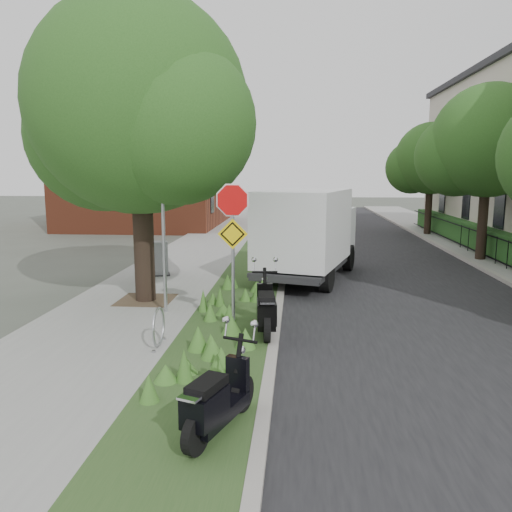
{
  "coord_description": "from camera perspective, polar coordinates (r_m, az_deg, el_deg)",
  "views": [
    {
      "loc": [
        -0.07,
        -9.63,
        3.44
      ],
      "look_at": [
        -1.11,
        3.0,
        1.3
      ],
      "focal_mm": 35.0,
      "sensor_mm": 36.0,
      "label": 1
    }
  ],
  "objects": [
    {
      "name": "ground",
      "position": [
        10.23,
        4.91,
        -10.11
      ],
      "size": [
        120.0,
        120.0,
        0.0
      ],
      "primitive_type": "plane",
      "color": "#4C5147",
      "rests_on": "ground"
    },
    {
      "name": "footpath_far",
      "position": [
        21.57,
        27.19,
        -0.5
      ],
      "size": [
        3.2,
        60.0,
        0.12
      ],
      "primitive_type": "cube",
      "color": "gray",
      "rests_on": "ground"
    },
    {
      "name": "verge",
      "position": [
        19.98,
        0.55,
        -0.15
      ],
      "size": [
        2.0,
        60.0,
        0.12
      ],
      "primitive_type": "cube",
      "color": "#2E4D21",
      "rests_on": "ground"
    },
    {
      "name": "road",
      "position": [
        20.17,
        13.4,
        -0.48
      ],
      "size": [
        7.0,
        60.0,
        0.01
      ],
      "primitive_type": "cube",
      "color": "black",
      "rests_on": "ground"
    },
    {
      "name": "sign_assembly",
      "position": [
        10.36,
        -2.68,
        3.4
      ],
      "size": [
        0.94,
        0.08,
        3.22
      ],
      "color": "#A5A8AD",
      "rests_on": "ground"
    },
    {
      "name": "fence_far",
      "position": [
        21.12,
        24.81,
        1.16
      ],
      "size": [
        0.04,
        24.0,
        1.0
      ],
      "color": "black",
      "rests_on": "ground"
    },
    {
      "name": "scooter_near",
      "position": [
        10.32,
        1.16,
        -6.66
      ],
      "size": [
        0.51,
        1.89,
        0.9
      ],
      "color": "black",
      "rests_on": "ground"
    },
    {
      "name": "street_tree_main",
      "position": [
        13.19,
        -13.48,
        15.25
      ],
      "size": [
        6.21,
        5.54,
        7.66
      ],
      "color": "black",
      "rests_on": "ground"
    },
    {
      "name": "far_tree_c",
      "position": [
        28.56,
        19.24,
        10.09
      ],
      "size": [
        4.37,
        3.89,
        5.93
      ],
      "color": "black",
      "rests_on": "ground"
    },
    {
      "name": "kerb_far",
      "position": [
        20.98,
        22.9,
        -0.43
      ],
      "size": [
        0.2,
        60.0,
        0.13
      ],
      "primitive_type": "cube",
      "color": "#9E9991",
      "rests_on": "ground"
    },
    {
      "name": "bare_post",
      "position": [
        11.93,
        -10.54,
        3.06
      ],
      "size": [
        0.08,
        0.08,
        4.0
      ],
      "color": "#A5A8AD",
      "rests_on": "ground"
    },
    {
      "name": "hedge_far",
      "position": [
        21.37,
        26.57,
        1.12
      ],
      "size": [
        1.0,
        24.0,
        1.1
      ],
      "primitive_type": "cube",
      "color": "#1B4117",
      "rests_on": "footpath_far"
    },
    {
      "name": "scooter_far",
      "position": [
        6.56,
        -4.87,
        -16.9
      ],
      "size": [
        0.77,
        1.66,
        0.82
      ],
      "color": "black",
      "rests_on": "ground"
    },
    {
      "name": "box_truck",
      "position": [
        16.0,
        5.99,
        2.97
      ],
      "size": [
        3.51,
        5.82,
        2.47
      ],
      "color": "#262628",
      "rests_on": "ground"
    },
    {
      "name": "sidewalk_near",
      "position": [
        20.36,
        -7.2,
        -0.05
      ],
      "size": [
        3.5,
        60.0,
        0.12
      ],
      "primitive_type": "cube",
      "color": "gray",
      "rests_on": "ground"
    },
    {
      "name": "brick_building",
      "position": [
        33.02,
        -12.09,
        10.72
      ],
      "size": [
        9.4,
        10.4,
        8.3
      ],
      "color": "brown",
      "rests_on": "ground"
    },
    {
      "name": "kerb_near",
      "position": [
        19.93,
        3.41,
        -0.18
      ],
      "size": [
        0.2,
        60.0,
        0.13
      ],
      "primitive_type": "cube",
      "color": "#9E9991",
      "rests_on": "ground"
    },
    {
      "name": "far_tree_b",
      "position": [
        20.91,
        24.8,
        11.27
      ],
      "size": [
        4.83,
        4.31,
        6.56
      ],
      "color": "black",
      "rests_on": "ground"
    },
    {
      "name": "utility_cabinet",
      "position": [
        16.5,
        -11.31,
        -0.35
      ],
      "size": [
        0.95,
        0.77,
        1.1
      ],
      "color": "#262628",
      "rests_on": "ground"
    },
    {
      "name": "bike_hoop",
      "position": [
        9.86,
        -11.08,
        -7.98
      ],
      "size": [
        0.06,
        0.78,
        0.77
      ],
      "color": "#A5A8AD",
      "rests_on": "ground"
    }
  ]
}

